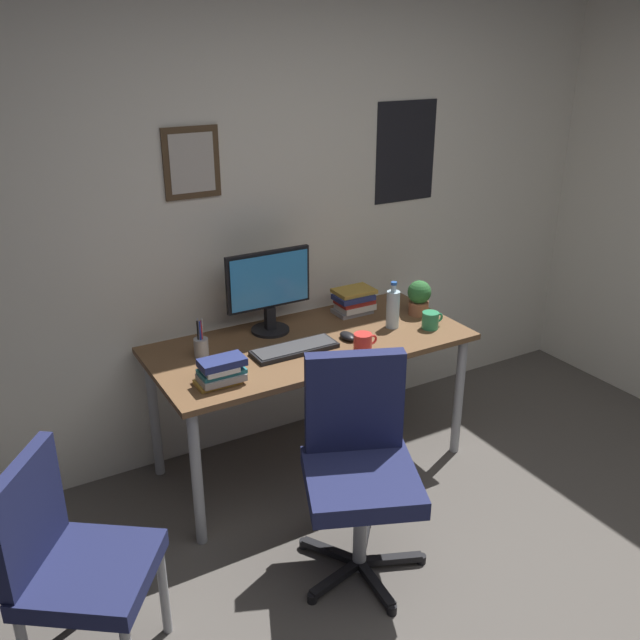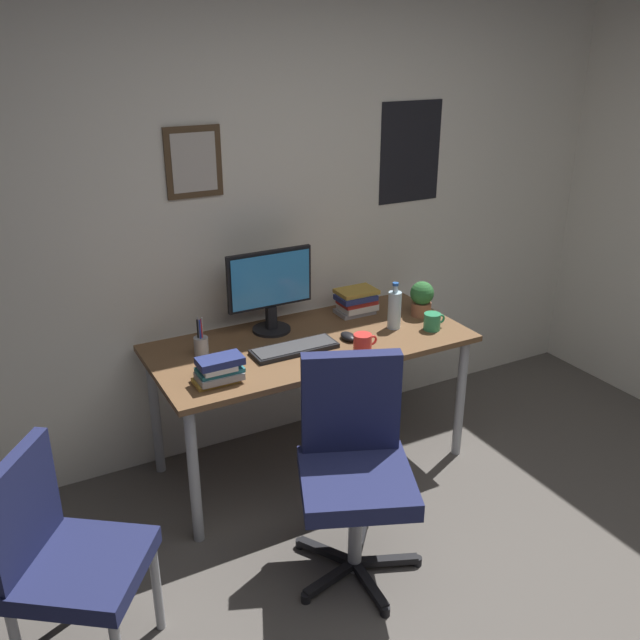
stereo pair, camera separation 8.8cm
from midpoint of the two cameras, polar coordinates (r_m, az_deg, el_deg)
name	(u,v)px [view 2 (the right image)]	position (r m, az deg, el deg)	size (l,w,h in m)	color
wall_back	(281,209)	(3.71, -2.54, 9.16)	(4.40, 0.10, 2.60)	silver
desk	(311,354)	(3.52, -0.05, -2.82)	(1.62, 0.74, 0.73)	brown
office_chair	(354,457)	(2.94, 3.72, -11.29)	(0.60, 0.61, 0.95)	#1E234C
side_chair	(62,552)	(2.66, -19.66, -17.70)	(0.59, 0.59, 0.88)	#1E234C
monitor	(270,288)	(3.52, -3.44, 2.70)	(0.46, 0.20, 0.43)	black
keyboard	(294,349)	(3.37, -1.39, -2.38)	(0.43, 0.15, 0.03)	black
computer_mouse	(348,336)	(3.49, 3.08, -1.38)	(0.06, 0.11, 0.04)	black
water_bottle	(394,309)	(3.62, 6.89, 0.90)	(0.07, 0.07, 0.25)	silver
coffee_mug_near	(363,343)	(3.35, 4.33, -1.94)	(0.13, 0.09, 0.09)	red
coffee_mug_far	(432,321)	(3.66, 9.99, -0.12)	(0.13, 0.09, 0.09)	#2D8C59
potted_plant	(422,297)	(3.81, 9.09, 1.86)	(0.13, 0.13, 0.19)	brown
pen_cup	(201,345)	(3.35, -9.08, -2.07)	(0.07, 0.07, 0.20)	#9EA0A5
book_stack_left	(218,370)	(3.08, -7.60, -4.13)	(0.22, 0.15, 0.12)	gold
book_stack_right	(356,301)	(3.80, 3.70, 1.54)	(0.23, 0.17, 0.14)	gray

